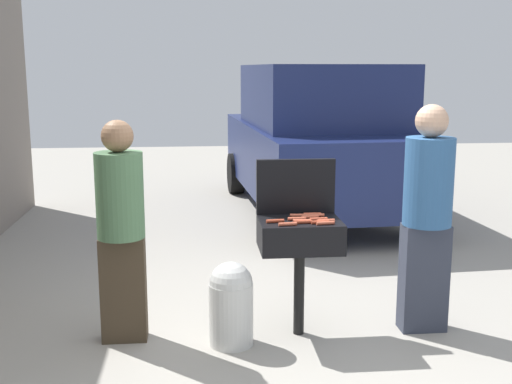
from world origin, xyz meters
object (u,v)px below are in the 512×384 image
object	(u,v)px
person_left	(121,224)
propane_tank	(231,302)
hot_dog_0	(302,221)
hot_dog_5	(275,221)
hot_dog_2	(310,217)
hot_dog_7	(315,215)
hot_dog_11	(299,215)
hot_dog_4	(320,222)
bbq_grill	(300,239)
hot_dog_10	(297,219)
hot_dog_12	(325,223)
hot_dog_9	(288,224)
hot_dog_3	(312,214)
person_right	(427,211)
parked_minivan	(317,139)
hot_dog_8	(319,219)
hot_dog_6	(326,221)
hot_dog_1	(303,222)

from	to	relation	value
person_left	propane_tank	bearing A→B (deg)	-20.04
hot_dog_0	hot_dog_5	world-z (taller)	same
hot_dog_2	hot_dog_7	distance (m)	0.07
hot_dog_0	hot_dog_11	distance (m)	0.17
hot_dog_4	propane_tank	size ratio (longest dim) A/B	0.21
bbq_grill	hot_dog_7	distance (m)	0.22
hot_dog_4	hot_dog_10	distance (m)	0.19
propane_tank	person_left	world-z (taller)	person_left
hot_dog_0	hot_dog_12	xyz separation A→B (m)	(0.16, -0.08, 0.00)
hot_dog_9	hot_dog_7	bearing A→B (deg)	45.53
hot_dog_3	person_right	bearing A→B (deg)	-9.11
parked_minivan	hot_dog_0	bearing A→B (deg)	74.02
hot_dog_7	hot_dog_8	xyz separation A→B (m)	(-0.00, -0.13, 0.00)
hot_dog_6	hot_dog_8	size ratio (longest dim) A/B	1.00
hot_dog_3	hot_dog_7	distance (m)	0.04
hot_dog_2	parked_minivan	size ratio (longest dim) A/B	0.03
hot_dog_10	parked_minivan	size ratio (longest dim) A/B	0.03
hot_dog_4	hot_dog_11	distance (m)	0.25
bbq_grill	hot_dog_9	distance (m)	0.25
hot_dog_7	parked_minivan	xyz separation A→B (m)	(0.76, 3.95, 0.13)
hot_dog_3	hot_dog_10	world-z (taller)	same
bbq_grill	hot_dog_3	size ratio (longest dim) A/B	6.78
hot_dog_3	person_right	distance (m)	0.85
propane_tank	person_right	distance (m)	1.60
hot_dog_1	parked_minivan	distance (m)	4.25
hot_dog_8	person_left	distance (m)	1.43
hot_dog_0	hot_dog_3	size ratio (longest dim) A/B	1.00
hot_dog_11	parked_minivan	world-z (taller)	parked_minivan
hot_dog_2	hot_dog_7	bearing A→B (deg)	43.43
propane_tank	hot_dog_6	bearing A→B (deg)	4.17
hot_dog_1	person_left	bearing A→B (deg)	174.40
hot_dog_3	hot_dog_5	distance (m)	0.36
hot_dog_5	person_right	bearing A→B (deg)	2.63
bbq_grill	hot_dog_2	xyz separation A→B (m)	(0.08, 0.04, 0.15)
hot_dog_4	hot_dog_12	bearing A→B (deg)	-46.21
hot_dog_6	hot_dog_8	world-z (taller)	same
hot_dog_5	hot_dog_7	world-z (taller)	same
hot_dog_11	hot_dog_0	bearing A→B (deg)	-91.34
hot_dog_8	hot_dog_9	size ratio (longest dim) A/B	1.00
bbq_grill	hot_dog_2	bearing A→B (deg)	28.03
hot_dog_8	hot_dog_10	bearing A→B (deg)	168.86
hot_dog_5	hot_dog_10	size ratio (longest dim) A/B	1.00
hot_dog_6	hot_dog_1	bearing A→B (deg)	-174.02
hot_dog_5	person_left	xyz separation A→B (m)	(-1.10, 0.08, -0.01)
hot_dog_0	hot_dog_3	bearing A→B (deg)	60.41
hot_dog_2	bbq_grill	bearing A→B (deg)	-151.97
hot_dog_2	hot_dog_4	size ratio (longest dim) A/B	1.00
bbq_grill	hot_dog_9	world-z (taller)	hot_dog_9
hot_dog_9	person_left	distance (m)	1.19
hot_dog_0	hot_dog_4	size ratio (longest dim) A/B	1.00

